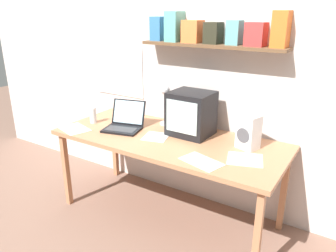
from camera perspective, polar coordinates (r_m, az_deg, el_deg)
name	(u,v)px	position (r m, az deg, el deg)	size (l,w,h in m)	color
ground_plane	(168,215)	(3.01, 0.00, -15.18)	(12.00, 12.00, 0.00)	#856353
back_wall	(196,60)	(2.88, 4.85, 11.39)	(5.60, 0.24, 2.60)	silver
corner_desk	(168,144)	(2.68, 0.00, -3.10)	(1.89, 0.79, 0.74)	#BA7A52
crt_monitor	(191,113)	(2.68, 4.05, 2.19)	(0.34, 0.32, 0.36)	black
laptop	(125,122)	(2.87, -7.52, 0.74)	(0.37, 0.37, 0.23)	black
desk_lamp	(166,101)	(2.87, -0.36, 4.32)	(0.13, 0.16, 0.37)	silver
juice_glass	(93,116)	(3.06, -12.91, 1.71)	(0.06, 0.06, 0.14)	white
space_heater	(248,132)	(2.48, 13.84, -1.01)	(0.18, 0.16, 0.26)	white
loose_paper_near_monitor	(201,162)	(2.26, 5.84, -6.18)	(0.32, 0.24, 0.00)	white
loose_paper_near_laptop	(156,137)	(2.67, -2.11, -1.87)	(0.24, 0.25, 0.00)	white
open_notebook	(245,159)	(2.34, 13.25, -5.65)	(0.30, 0.28, 0.00)	white
printed_handout	(74,129)	(2.96, -16.00, -0.48)	(0.32, 0.26, 0.00)	white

